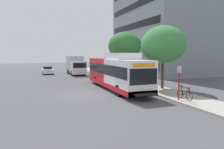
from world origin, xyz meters
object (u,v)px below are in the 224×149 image
bicycle_parked (184,94)px  street_tree_near_stop (163,45)px  parked_car_far_lane (48,70)px  bus_stop_sign_pole (179,80)px  transit_bus (116,72)px  street_tree_mid_block (125,46)px  box_truck_background (76,64)px

bicycle_parked → street_tree_near_stop: size_ratio=0.28×
street_tree_near_stop → parked_car_far_lane: street_tree_near_stop is taller
street_tree_near_stop → bus_stop_sign_pole: bearing=-111.0°
transit_bus → bus_stop_sign_pole: bearing=-71.9°
transit_bus → street_tree_mid_block: (4.39, 7.91, 2.99)m
box_truck_background → street_tree_near_stop: bearing=-74.4°
street_tree_near_stop → box_truck_background: 19.64m
bus_stop_sign_pole → bicycle_parked: 1.23m
box_truck_background → bicycle_parked: bearing=-80.7°
bus_stop_sign_pole → box_truck_background: size_ratio=0.37×
street_tree_near_stop → parked_car_far_lane: 23.87m
bicycle_parked → street_tree_mid_block: size_ratio=0.27×
street_tree_mid_block → transit_bus: bearing=-119.0°
parked_car_far_lane → box_truck_background: bearing=-30.5°
parked_car_far_lane → box_truck_background: 5.42m
bus_stop_sign_pole → transit_bus: bearing=108.1°
bicycle_parked → parked_car_far_lane: bearing=107.8°
parked_car_far_lane → box_truck_background: (4.58, -2.70, 1.08)m
box_truck_background → bus_stop_sign_pole: bearing=-82.1°
bus_stop_sign_pole → street_tree_near_stop: street_tree_near_stop is taller
bus_stop_sign_pole → street_tree_mid_block: (2.11, 14.86, 3.05)m
parked_car_far_lane → street_tree_near_stop: bearing=-65.4°
transit_bus → street_tree_mid_block: street_tree_mid_block is taller
parked_car_far_lane → box_truck_background: box_truck_background is taller
street_tree_near_stop → street_tree_mid_block: 9.83m
transit_bus → box_truck_background: (-1.02, 16.81, 0.04)m
street_tree_near_stop → street_tree_mid_block: size_ratio=0.94×
transit_bus → street_tree_near_stop: street_tree_near_stop is taller
bus_stop_sign_pole → parked_car_far_lane: (-7.88, 26.46, -0.99)m
bus_stop_sign_pole → street_tree_near_stop: size_ratio=0.42×
bus_stop_sign_pole → street_tree_mid_block: 15.31m
street_tree_mid_block → parked_car_far_lane: size_ratio=1.45×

